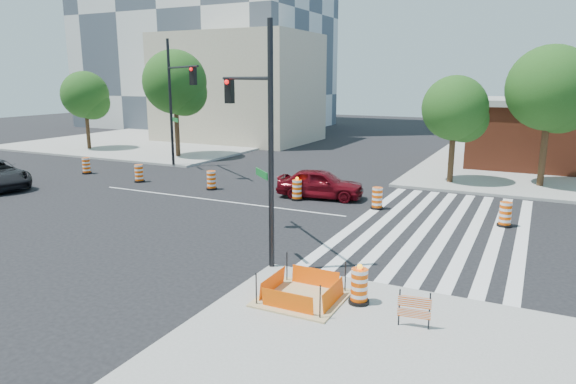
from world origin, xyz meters
name	(u,v)px	position (x,y,z in m)	size (l,w,h in m)	color
ground	(214,200)	(0.00, 0.00, 0.00)	(120.00, 120.00, 0.00)	black
sidewalk_nw	(164,141)	(-18.00, 18.00, 0.07)	(22.00, 22.00, 0.15)	gray
crosswalk_east	(438,228)	(10.95, 0.00, 0.01)	(6.75, 13.50, 0.01)	silver
lane_centerline	(214,200)	(0.00, 0.00, 0.01)	(14.00, 0.12, 0.01)	silver
excavation_pit	(302,296)	(9.00, -9.00, 0.22)	(2.20, 2.20, 0.90)	tan
beige_midrise	(238,88)	(-12.00, 22.00, 5.00)	(14.00, 10.00, 10.00)	tan
red_coupe	(320,184)	(4.58, 2.80, 0.74)	(1.76, 4.37, 1.49)	#56070F
signal_pole_se	(255,121)	(5.96, -6.12, 4.61)	(4.25, 3.95, 7.50)	black
signal_pole_nw	(177,92)	(-6.71, 5.98, 5.10)	(5.16, 3.85, 8.33)	black
pit_drum	(359,287)	(10.46, -8.58, 0.60)	(0.56, 0.56, 1.09)	black
barricade	(414,307)	(12.06, -9.29, 0.66)	(0.78, 0.14, 0.92)	#F04E05
tree_north_a	(86,98)	(-19.65, 10.46, 4.38)	(3.84, 3.84, 6.53)	#382314
tree_north_b	(176,86)	(-10.31, 10.44, 5.40)	(4.73, 4.73, 8.04)	#382314
tree_north_c	(455,112)	(9.97, 9.31, 4.12)	(3.64, 3.61, 6.14)	#382314
tree_north_d	(551,93)	(14.63, 10.42, 5.18)	(4.54, 4.54, 7.72)	#382314
median_drum_0	(86,166)	(-11.36, 2.44, 0.48)	(0.60, 0.60, 1.02)	black
median_drum_1	(139,174)	(-6.51, 1.88, 0.48)	(0.60, 0.60, 1.02)	black
median_drum_2	(211,181)	(-1.53, 2.04, 0.48)	(0.60, 0.60, 1.02)	black
median_drum_3	(297,190)	(3.73, 1.86, 0.49)	(0.60, 0.60, 1.18)	black
median_drum_4	(377,199)	(7.83, 1.88, 0.48)	(0.60, 0.60, 1.02)	black
median_drum_5	(505,215)	(13.37, 1.42, 0.48)	(0.60, 0.60, 1.02)	black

